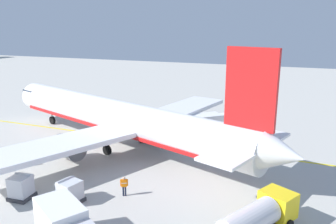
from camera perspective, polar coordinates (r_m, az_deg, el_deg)
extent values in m
cylinder|color=white|center=(38.67, -8.92, -0.75)|extent=(15.23, 35.30, 3.80)
cone|color=white|center=(54.41, -22.24, 2.72)|extent=(4.19, 3.44, 3.61)
cone|color=white|center=(27.42, 19.05, -6.85)|extent=(4.09, 4.07, 3.23)
cube|color=#192333|center=(52.33, -21.21, 3.35)|extent=(3.83, 3.32, 0.60)
cube|color=white|center=(32.27, -18.94, -5.66)|extent=(16.54, 11.08, 0.50)
cylinder|color=slate|center=(35.45, -16.48, -5.74)|extent=(3.12, 3.74, 2.20)
cube|color=white|center=(43.85, 1.93, 0.32)|extent=(16.67, 8.24, 0.50)
cylinder|color=slate|center=(43.28, -2.22, -1.51)|extent=(3.12, 3.74, 2.20)
cube|color=red|center=(27.37, 13.84, 3.84)|extent=(1.76, 4.28, 6.50)
cube|color=white|center=(28.58, 13.28, -5.56)|extent=(10.88, 6.39, 0.24)
cube|color=red|center=(38.95, -8.86, -2.23)|extent=(13.89, 31.83, 0.36)
cylinder|color=black|center=(50.31, -19.00, -1.33)|extent=(0.69, 1.15, 1.10)
cylinder|color=gray|center=(50.11, -19.08, -0.44)|extent=(0.20, 0.20, 0.50)
cylinder|color=black|center=(36.88, -10.29, -6.37)|extent=(0.69, 1.15, 1.10)
cylinder|color=gray|center=(36.61, -10.34, -5.20)|extent=(0.20, 0.20, 0.50)
cylinder|color=black|center=(40.14, -4.53, -4.45)|extent=(0.69, 1.15, 1.10)
cylinder|color=gray|center=(39.89, -4.55, -3.37)|extent=(0.20, 0.20, 0.50)
cube|color=white|center=(22.97, -17.72, -17.02)|extent=(3.75, 4.25, 2.28)
cube|color=white|center=(44.07, 9.68, -1.60)|extent=(2.84, 2.82, 1.80)
cube|color=#192333|center=(44.41, 10.64, -1.04)|extent=(1.41, 1.32, 0.94)
cube|color=white|center=(42.56, 6.07, -1.84)|extent=(4.64, 4.75, 2.10)
cube|color=#262628|center=(43.29, 7.09, -3.15)|extent=(5.38, 5.61, 0.16)
cylinder|color=black|center=(45.13, 8.58, -2.57)|extent=(0.82, 0.85, 0.90)
cylinder|color=black|center=(43.32, 10.02, -3.35)|extent=(0.82, 0.85, 0.90)
cylinder|color=black|center=(43.84, 5.37, -2.98)|extent=(0.82, 0.85, 0.90)
cylinder|color=black|center=(41.98, 6.71, -3.80)|extent=(0.82, 0.85, 0.90)
cube|color=yellow|center=(25.29, 18.10, -14.60)|extent=(2.62, 2.79, 1.80)
cube|color=#192333|center=(25.78, 19.19, -13.21)|extent=(0.94, 1.67, 0.94)
cylinder|color=silver|center=(22.89, 13.53, -17.53)|extent=(4.81, 3.70, 1.80)
cylinder|color=black|center=(26.07, 15.43, -16.11)|extent=(0.93, 0.67, 0.90)
cube|color=#333338|center=(28.43, -16.15, -14.15)|extent=(2.08, 2.08, 0.30)
cube|color=silver|center=(28.03, -16.28, -12.56)|extent=(1.84, 1.84, 1.46)
cube|color=silver|center=(28.17, -17.05, -11.18)|extent=(1.64, 0.97, 0.56)
cube|color=#333338|center=(30.26, -23.51, -13.00)|extent=(1.83, 1.83, 0.30)
cube|color=silver|center=(29.86, -23.69, -11.38)|extent=(1.61, 1.61, 1.58)
cube|color=silver|center=(29.96, -23.18, -9.90)|extent=(0.75, 1.54, 0.55)
cylinder|color=#191E33|center=(28.36, -7.59, -13.15)|extent=(0.14, 0.14, 0.82)
cylinder|color=#191E33|center=(28.35, -7.21, -13.14)|extent=(0.14, 0.14, 0.82)
cube|color=orange|center=(28.03, -7.45, -11.84)|extent=(0.40, 0.49, 0.62)
cube|color=silver|center=(28.02, -7.45, -11.78)|extent=(0.41, 0.51, 0.06)
sphere|color=tan|center=(27.85, -7.48, -11.07)|extent=(0.22, 0.22, 0.22)
cylinder|color=orange|center=(28.03, -8.01, -11.79)|extent=(0.09, 0.09, 0.59)
cylinder|color=orange|center=(28.01, -6.89, -11.78)|extent=(0.09, 0.09, 0.59)
cylinder|color=#191E33|center=(36.63, -24.38, -7.84)|extent=(0.14, 0.14, 0.84)
cylinder|color=#191E33|center=(36.54, -24.14, -7.87)|extent=(0.14, 0.14, 0.84)
cube|color=orange|center=(36.33, -24.38, -6.78)|extent=(0.33, 0.48, 0.63)
cube|color=silver|center=(36.32, -24.38, -6.74)|extent=(0.34, 0.49, 0.06)
sphere|color=tan|center=(36.19, -24.45, -6.15)|extent=(0.23, 0.23, 0.23)
cylinder|color=orange|center=(36.46, -24.75, -6.70)|extent=(0.09, 0.09, 0.60)
cylinder|color=orange|center=(36.18, -24.01, -6.78)|extent=(0.09, 0.09, 0.60)
cube|color=yellow|center=(40.01, -0.41, -5.29)|extent=(0.30, 60.00, 0.01)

